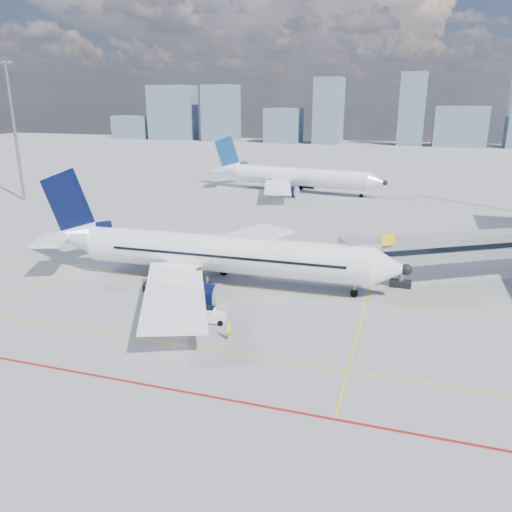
{
  "coord_description": "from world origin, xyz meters",
  "views": [
    {
      "loc": [
        17.2,
        -38.45,
        18.76
      ],
      "look_at": [
        3.14,
        6.42,
        4.0
      ],
      "focal_mm": 35.0,
      "sensor_mm": 36.0,
      "label": 1
    }
  ],
  "objects": [
    {
      "name": "jet_bridge",
      "position": [
        23.51,
        16.91,
        3.74
      ],
      "size": [
        23.55,
        15.78,
        6.3
      ],
      "color": "gray",
      "rests_on": "ground"
    },
    {
      "name": "ground",
      "position": [
        0.0,
        0.0,
        0.0
      ],
      "size": [
        420.0,
        420.0,
        0.0
      ],
      "primitive_type": "plane",
      "color": "gray",
      "rests_on": "ground"
    },
    {
      "name": "floodlight_mast_nw",
      "position": [
        -55.0,
        40.0,
        13.59
      ],
      "size": [
        3.2,
        0.61,
        25.45
      ],
      "color": "gray",
      "rests_on": "ground"
    },
    {
      "name": "apron_markings",
      "position": [
        -0.58,
        -3.91,
        0.01
      ],
      "size": [
        90.0,
        35.12,
        0.01
      ],
      "color": "yellow",
      "rests_on": "ground"
    },
    {
      "name": "baggage_tug",
      "position": [
        1.54,
        -1.26,
        0.68
      ],
      "size": [
        2.16,
        1.43,
        1.42
      ],
      "rotation": [
        0.0,
        0.0,
        0.1
      ],
      "color": "white",
      "rests_on": "ground"
    },
    {
      "name": "ramp_worker",
      "position": [
        4.04,
        -3.86,
        0.78
      ],
      "size": [
        0.44,
        0.61,
        1.57
      ],
      "primitive_type": "imported",
      "rotation": [
        0.0,
        0.0,
        1.44
      ],
      "color": "yellow",
      "rests_on": "ground"
    },
    {
      "name": "distant_skyline",
      "position": [
        -11.25,
        190.0,
        11.25
      ],
      "size": [
        252.39,
        15.18,
        29.85
      ],
      "color": "slate",
      "rests_on": "ground"
    },
    {
      "name": "main_aircraft",
      "position": [
        -2.68,
        8.21,
        3.22
      ],
      "size": [
        40.76,
        35.52,
        11.88
      ],
      "rotation": [
        0.0,
        0.0,
        0.02
      ],
      "color": "white",
      "rests_on": "ground"
    },
    {
      "name": "cargo_dolly",
      "position": [
        -1.99,
        -2.27,
        1.06
      ],
      "size": [
        3.63,
        1.83,
        1.93
      ],
      "rotation": [
        0.0,
        0.0,
        0.08
      ],
      "color": "black",
      "rests_on": "ground"
    },
    {
      "name": "second_aircraft",
      "position": [
        -6.82,
        64.67,
        3.22
      ],
      "size": [
        38.75,
        33.58,
        11.37
      ],
      "rotation": [
        0.0,
        0.0,
        -0.16
      ],
      "color": "white",
      "rests_on": "ground"
    },
    {
      "name": "belt_loader",
      "position": [
        -5.93,
        4.48,
        0.64
      ],
      "size": [
        6.14,
        2.92,
        2.47
      ],
      "rotation": [
        0.0,
        0.0,
        0.27
      ],
      "color": "black",
      "rests_on": "ground"
    }
  ]
}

